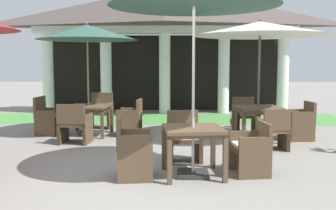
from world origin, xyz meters
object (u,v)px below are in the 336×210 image
at_px(patio_chair_near_foreground_north, 245,116).
at_px(patio_chair_mid_left_north, 100,112).
at_px(patio_chair_near_foreground_east, 300,122).
at_px(patio_chair_mid_left_west, 48,117).
at_px(patio_chair_near_foreground_south, 273,131).
at_px(patio_chair_mid_left_south, 75,125).
at_px(patio_chair_far_back_north, 184,138).
at_px(patio_chair_mid_left_east, 131,119).
at_px(patio_chair_far_back_west, 132,149).
at_px(patio_table_far_back, 193,134).
at_px(patio_umbrella_mid_left, 87,33).
at_px(patio_umbrella_near_foreground, 260,30).
at_px(patio_table_mid_left, 89,109).
at_px(patio_table_near_foreground, 258,111).
at_px(terracotta_urn, 235,121).
at_px(patio_chair_far_back_east, 252,149).

distance_m(patio_chair_near_foreground_north, patio_chair_mid_left_north, 3.77).
height_order(patio_chair_near_foreground_east, patio_chair_mid_left_west, patio_chair_mid_left_west).
xyz_separation_m(patio_chair_near_foreground_south, patio_chair_mid_left_south, (-4.09, 0.54, 0.02)).
bearing_deg(patio_chair_far_back_north, patio_chair_mid_left_east, -70.57).
distance_m(patio_chair_near_foreground_south, patio_chair_far_back_west, 3.23).
height_order(patio_chair_near_foreground_north, patio_chair_far_back_north, patio_chair_far_back_north).
relative_size(patio_chair_near_foreground_north, patio_chair_near_foreground_east, 1.01).
relative_size(patio_chair_near_foreground_south, patio_table_far_back, 0.85).
distance_m(patio_chair_near_foreground_south, patio_umbrella_mid_left, 4.75).
bearing_deg(patio_chair_mid_left_north, patio_chair_mid_left_west, 44.92).
bearing_deg(patio_chair_mid_left_west, patio_chair_near_foreground_north, 98.05).
distance_m(patio_umbrella_near_foreground, patio_table_mid_left, 4.34).
bearing_deg(patio_table_near_foreground, patio_chair_mid_left_north, 157.26).
bearing_deg(patio_chair_near_foreground_east, patio_chair_mid_left_east, 77.78).
bearing_deg(patio_chair_near_foreground_north, patio_umbrella_near_foreground, 90.00).
xyz_separation_m(patio_chair_mid_left_east, terracotta_urn, (2.64, 1.32, -0.24)).
relative_size(patio_chair_near_foreground_east, patio_umbrella_mid_left, 0.32).
distance_m(patio_chair_mid_left_west, patio_table_far_back, 4.84).
relative_size(patio_chair_near_foreground_south, patio_chair_mid_left_north, 0.90).
xyz_separation_m(patio_umbrella_near_foreground, patio_chair_near_foreground_north, (-0.11, 0.97, -2.01)).
bearing_deg(patio_table_mid_left, patio_chair_mid_left_south, -94.36).
relative_size(patio_table_near_foreground, patio_umbrella_mid_left, 0.39).
bearing_deg(patio_chair_mid_left_north, patio_chair_far_back_north, 126.04).
relative_size(patio_table_near_foreground, patio_umbrella_near_foreground, 0.36).
relative_size(patio_umbrella_near_foreground, patio_table_mid_left, 2.82).
bearing_deg(patio_chair_mid_left_west, patio_chair_near_foreground_east, 88.99).
height_order(patio_umbrella_mid_left, patio_chair_mid_left_east, patio_umbrella_mid_left).
height_order(patio_umbrella_near_foreground, patio_umbrella_mid_left, same).
relative_size(patio_chair_near_foreground_north, patio_chair_mid_left_east, 1.00).
bearing_deg(patio_chair_mid_left_south, patio_chair_near_foreground_east, 10.61).
distance_m(patio_chair_near_foreground_east, patio_chair_mid_left_east, 3.88).
xyz_separation_m(patio_chair_near_foreground_south, patio_chair_mid_left_north, (-3.93, 2.57, 0.04)).
height_order(patio_chair_mid_left_east, patio_chair_far_back_north, patio_chair_far_back_north).
bearing_deg(patio_chair_near_foreground_east, patio_chair_far_back_east, 143.78).
distance_m(patio_table_far_back, terracotta_urn, 4.84).
height_order(patio_chair_mid_left_west, patio_table_far_back, patio_chair_mid_left_west).
bearing_deg(patio_chair_mid_left_north, terracotta_urn, -172.06).
relative_size(patio_chair_mid_left_east, patio_chair_mid_left_south, 1.00).
xyz_separation_m(patio_table_mid_left, patio_chair_mid_left_south, (-0.08, -1.02, -0.21)).
relative_size(patio_table_far_back, terracotta_urn, 2.58).
bearing_deg(patio_table_far_back, patio_table_near_foreground, 61.09).
distance_m(patio_umbrella_near_foreground, patio_chair_near_foreground_north, 2.24).
distance_m(patio_table_mid_left, patio_chair_mid_left_west, 1.04).
bearing_deg(patio_table_far_back, patio_chair_mid_left_east, 111.95).
bearing_deg(patio_table_mid_left, patio_chair_far_back_east, -45.03).
xyz_separation_m(patio_table_near_foreground, patio_chair_far_back_west, (-2.47, -2.93, -0.22)).
xyz_separation_m(patio_table_near_foreground, patio_chair_mid_left_south, (-3.98, -0.43, -0.25)).
bearing_deg(terracotta_urn, patio_chair_far_back_east, -94.94).
relative_size(patio_chair_near_foreground_north, patio_chair_mid_left_south, 1.00).
relative_size(patio_chair_near_foreground_north, patio_chair_mid_left_north, 0.94).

